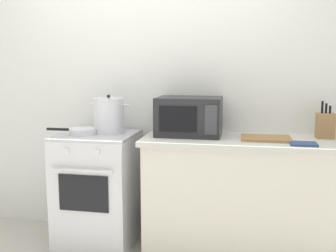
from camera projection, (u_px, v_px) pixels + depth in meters
name	position (u px, v px, depth m)	size (l,w,h in m)	color
back_wall	(184.00, 91.00, 3.34)	(4.40, 0.10, 2.50)	silver
lower_cabinet_right	(254.00, 200.00, 3.01)	(1.64, 0.56, 0.88)	beige
countertop_right	(256.00, 141.00, 2.94)	(1.70, 0.60, 0.04)	beige
stove	(98.00, 189.00, 3.22)	(0.60, 0.64, 0.92)	silver
stock_pot	(109.00, 115.00, 3.17)	(0.34, 0.25, 0.31)	silver
frying_pan	(82.00, 131.00, 3.12)	(0.42, 0.22, 0.05)	silver
microwave	(189.00, 116.00, 3.07)	(0.50, 0.37, 0.30)	#232326
cutting_board	(266.00, 138.00, 2.90)	(0.36, 0.26, 0.02)	#997047
knife_block	(325.00, 125.00, 2.94)	(0.13, 0.10, 0.28)	#997047
oven_mitt	(303.00, 144.00, 2.70)	(0.18, 0.14, 0.02)	#33477A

